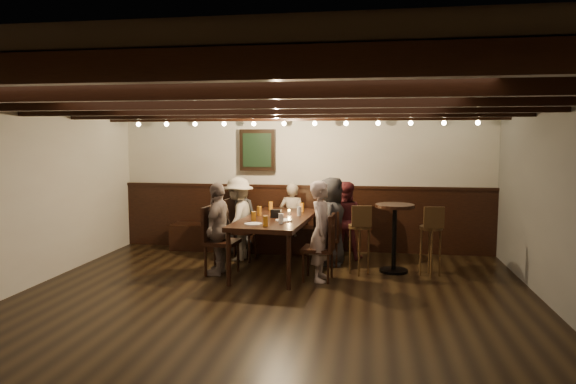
% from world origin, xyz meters
% --- Properties ---
extents(room, '(7.00, 7.00, 7.00)m').
position_xyz_m(room, '(-0.29, 2.21, 1.07)').
color(room, black).
rests_on(room, ground).
extents(dining_table, '(1.09, 2.16, 0.79)m').
position_xyz_m(dining_table, '(-0.22, 2.05, 0.72)').
color(dining_table, black).
rests_on(dining_table, floor).
extents(chair_left_near, '(0.48, 0.48, 0.99)m').
position_xyz_m(chair_left_near, '(-0.91, 2.55, 0.30)').
color(chair_left_near, black).
rests_on(chair_left_near, floor).
extents(chair_left_far, '(0.48, 0.48, 0.98)m').
position_xyz_m(chair_left_far, '(-0.97, 1.65, 0.30)').
color(chair_left_far, black).
rests_on(chair_left_far, floor).
extents(chair_right_near, '(0.42, 0.42, 0.86)m').
position_xyz_m(chair_right_near, '(0.53, 2.45, 0.26)').
color(chair_right_near, black).
rests_on(chair_right_near, floor).
extents(chair_right_far, '(0.45, 0.45, 0.92)m').
position_xyz_m(chair_right_far, '(0.46, 1.55, 0.28)').
color(chair_right_far, black).
rests_on(chair_right_far, floor).
extents(person_bench_left, '(0.66, 0.46, 1.30)m').
position_xyz_m(person_bench_left, '(-1.06, 3.01, 0.65)').
color(person_bench_left, '#272729').
rests_on(person_bench_left, floor).
extents(person_bench_centre, '(0.46, 0.32, 1.21)m').
position_xyz_m(person_bench_centre, '(-0.15, 3.10, 0.61)').
color(person_bench_centre, gray).
rests_on(person_bench_centre, floor).
extents(person_bench_right, '(0.65, 0.52, 1.26)m').
position_xyz_m(person_bench_right, '(0.74, 2.89, 0.63)').
color(person_bench_right, maroon).
rests_on(person_bench_right, floor).
extents(person_left_near, '(0.56, 0.90, 1.34)m').
position_xyz_m(person_left_near, '(-0.94, 2.55, 0.67)').
color(person_left_near, '#9C9584').
rests_on(person_left_near, floor).
extents(person_left_far, '(0.38, 0.80, 1.33)m').
position_xyz_m(person_left_far, '(-1.00, 1.66, 0.66)').
color(person_left_far, gray).
rests_on(person_left_far, floor).
extents(person_right_near, '(0.48, 0.69, 1.36)m').
position_xyz_m(person_right_near, '(0.56, 2.45, 0.68)').
color(person_right_near, '#242427').
rests_on(person_right_near, floor).
extents(person_right_far, '(0.36, 0.52, 1.38)m').
position_xyz_m(person_right_far, '(0.49, 1.55, 0.69)').
color(person_right_far, '#AB9691').
rests_on(person_right_far, floor).
extents(pint_a, '(0.07, 0.07, 0.14)m').
position_xyz_m(pint_a, '(-0.45, 2.77, 0.86)').
color(pint_a, '#BF7219').
rests_on(pint_a, dining_table).
extents(pint_b, '(0.07, 0.07, 0.14)m').
position_xyz_m(pint_b, '(0.07, 2.68, 0.86)').
color(pint_b, '#BF7219').
rests_on(pint_b, dining_table).
extents(pint_c, '(0.07, 0.07, 0.14)m').
position_xyz_m(pint_c, '(-0.51, 2.17, 0.86)').
color(pint_c, '#BF7219').
rests_on(pint_c, dining_table).
extents(pint_d, '(0.07, 0.07, 0.14)m').
position_xyz_m(pint_d, '(0.09, 2.23, 0.86)').
color(pint_d, silver).
rests_on(pint_d, dining_table).
extents(pint_e, '(0.07, 0.07, 0.14)m').
position_xyz_m(pint_e, '(-0.47, 1.62, 0.86)').
color(pint_e, '#BF7219').
rests_on(pint_e, dining_table).
extents(pint_f, '(0.07, 0.07, 0.14)m').
position_xyz_m(pint_f, '(-0.06, 1.49, 0.86)').
color(pint_f, silver).
rests_on(pint_f, dining_table).
extents(pint_g, '(0.07, 0.07, 0.14)m').
position_xyz_m(pint_g, '(-0.23, 1.25, 0.86)').
color(pint_g, '#BF7219').
rests_on(pint_g, dining_table).
extents(plate_near, '(0.24, 0.24, 0.01)m').
position_xyz_m(plate_near, '(-0.42, 1.36, 0.80)').
color(plate_near, white).
rests_on(plate_near, dining_table).
extents(plate_far, '(0.24, 0.24, 0.01)m').
position_xyz_m(plate_far, '(-0.06, 1.74, 0.80)').
color(plate_far, white).
rests_on(plate_far, dining_table).
extents(condiment_caddy, '(0.15, 0.10, 0.12)m').
position_xyz_m(condiment_caddy, '(-0.23, 2.00, 0.85)').
color(condiment_caddy, black).
rests_on(condiment_caddy, dining_table).
extents(candle, '(0.05, 0.05, 0.05)m').
position_xyz_m(candle, '(-0.08, 2.34, 0.81)').
color(candle, beige).
rests_on(candle, dining_table).
extents(high_top_table, '(0.56, 0.56, 1.00)m').
position_xyz_m(high_top_table, '(1.50, 2.17, 0.66)').
color(high_top_table, black).
rests_on(high_top_table, floor).
extents(bar_stool_left, '(0.33, 0.35, 1.02)m').
position_xyz_m(bar_stool_left, '(1.00, 1.96, 0.38)').
color(bar_stool_left, '#362411').
rests_on(bar_stool_left, floor).
extents(bar_stool_right, '(0.32, 0.34, 1.02)m').
position_xyz_m(bar_stool_right, '(2.00, 2.01, 0.38)').
color(bar_stool_right, '#362411').
rests_on(bar_stool_right, floor).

